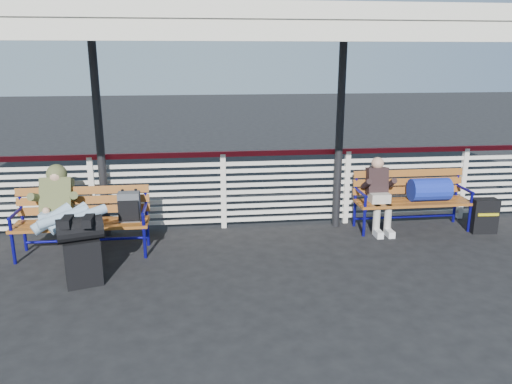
{
  "coord_description": "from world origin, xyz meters",
  "views": [
    {
      "loc": [
        -0.41,
        -5.69,
        2.67
      ],
      "look_at": [
        0.41,
        1.0,
        0.82
      ],
      "focal_mm": 35.0,
      "sensor_mm": 36.0,
      "label": 1
    }
  ],
  "objects": [
    {
      "name": "bench_left",
      "position": [
        -1.83,
        1.07,
        0.58
      ],
      "size": [
        1.8,
        0.56,
        0.92
      ],
      "color": "#964E1D",
      "rests_on": "ground"
    },
    {
      "name": "ground",
      "position": [
        0.0,
        0.0,
        0.0
      ],
      "size": [
        60.0,
        60.0,
        0.0
      ],
      "primitive_type": "plane",
      "color": "black",
      "rests_on": "ground"
    },
    {
      "name": "companion_person",
      "position": [
        2.4,
        1.49,
        0.6
      ],
      "size": [
        0.32,
        0.66,
        1.15
      ],
      "color": "#B2ACA1",
      "rests_on": "ground"
    },
    {
      "name": "luggage_stack",
      "position": [
        -1.79,
        0.03,
        0.47
      ],
      "size": [
        0.58,
        0.43,
        0.85
      ],
      "rotation": [
        0.0,
        0.0,
        0.3
      ],
      "color": "black",
      "rests_on": "ground"
    },
    {
      "name": "fence",
      "position": [
        0.0,
        1.9,
        0.66
      ],
      "size": [
        12.08,
        0.08,
        1.24
      ],
      "color": "silver",
      "rests_on": "ground"
    },
    {
      "name": "suitcase_side",
      "position": [
        4.0,
        1.19,
        0.27
      ],
      "size": [
        0.4,
        0.26,
        0.54
      ],
      "rotation": [
        0.0,
        0.0,
        -0.06
      ],
      "color": "black",
      "rests_on": "ground"
    },
    {
      "name": "traveler_man",
      "position": [
        -2.13,
        0.72,
        0.72
      ],
      "size": [
        0.93,
        1.64,
        0.77
      ],
      "color": "#99B4CE",
      "rests_on": "ground"
    },
    {
      "name": "canopy",
      "position": [
        -0.0,
        0.87,
        3.04
      ],
      "size": [
        12.6,
        3.6,
        3.16
      ],
      "color": "silver",
      "rests_on": "ground"
    },
    {
      "name": "bench_right",
      "position": [
        3.08,
        1.49,
        0.6
      ],
      "size": [
        1.8,
        0.56,
        0.92
      ],
      "color": "#964E1D",
      "rests_on": "ground"
    }
  ]
}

